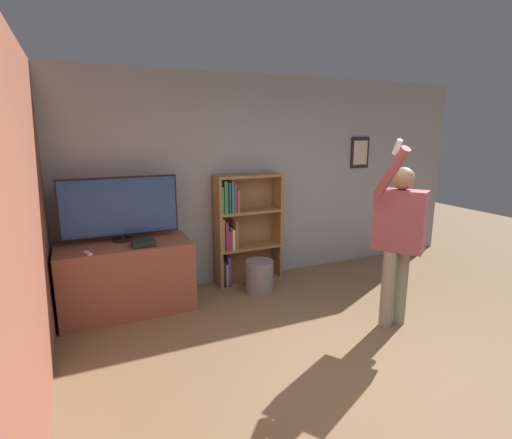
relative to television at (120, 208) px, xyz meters
The scene contains 10 objects.
ground_plane 3.24m from the television, 55.53° to the right, with size 14.00×14.00×0.00m, color #846647.
wall_back 1.76m from the television, 10.58° to the left, with size 6.91×0.09×2.70m.
wall_side_brick 1.36m from the television, 125.07° to the right, with size 0.06×4.38×2.70m.
tv_ledge 0.78m from the television, 90.00° to the right, with size 1.42×0.69×0.79m.
television is the anchor object (origin of this frame).
game_console 0.49m from the television, 59.57° to the right, with size 0.24×0.20×0.06m.
remote_loose 0.64m from the television, 135.63° to the right, with size 0.08×0.14×0.02m.
bookshelf 1.57m from the television, ahead, with size 0.89×0.28×1.44m.
person 2.97m from the television, 33.48° to the right, with size 0.63×0.57×1.93m.
waste_bin 1.86m from the television, ahead, with size 0.35×0.35×0.41m.
Camera 1 is at (-2.14, -2.05, 2.02)m, focal length 28.00 mm.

